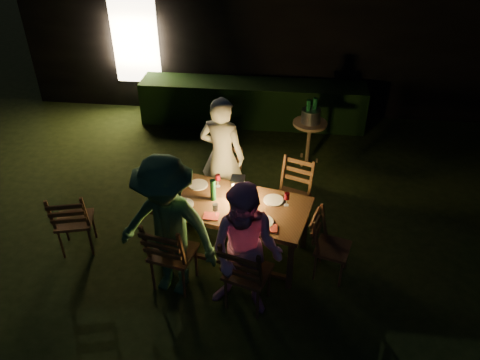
# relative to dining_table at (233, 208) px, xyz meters

# --- Properties ---
(garden_envelope) EXTENTS (40.00, 40.00, 3.20)m
(garden_envelope) POSITION_rel_dining_table_xyz_m (0.40, 6.08, 0.89)
(garden_envelope) COLOR black
(garden_envelope) RESTS_ON ground
(dining_table) EXTENTS (1.98, 1.29, 0.76)m
(dining_table) POSITION_rel_dining_table_xyz_m (0.00, 0.00, 0.00)
(dining_table) COLOR #462C17
(dining_table) RESTS_ON ground
(chair_near_left) EXTENTS (0.56, 0.59, 1.06)m
(chair_near_left) POSITION_rel_dining_table_xyz_m (-0.61, -0.65, -0.36)
(chair_near_left) COLOR #462C17
(chair_near_left) RESTS_ON ground
(chair_near_right) EXTENTS (0.58, 0.61, 1.03)m
(chair_near_right) POSITION_rel_dining_table_xyz_m (0.26, -0.85, -0.37)
(chair_near_right) COLOR #462C17
(chair_near_right) RESTS_ON ground
(chair_far_left) EXTENTS (0.56, 0.58, 0.99)m
(chair_far_left) POSITION_rel_dining_table_xyz_m (-0.27, 0.85, -0.38)
(chair_far_left) COLOR #462C17
(chair_far_left) RESTS_ON ground
(chair_far_right) EXTENTS (0.57, 0.59, 0.99)m
(chair_far_right) POSITION_rel_dining_table_xyz_m (0.71, 0.63, -0.39)
(chair_far_right) COLOR #462C17
(chair_far_right) RESTS_ON ground
(chair_end) EXTENTS (0.52, 0.50, 0.90)m
(chair_end) POSITION_rel_dining_table_xyz_m (1.20, -0.27, -0.41)
(chair_end) COLOR #462C17
(chair_end) RESTS_ON ground
(chair_spare) EXTENTS (0.54, 0.57, 0.98)m
(chair_spare) POSITION_rel_dining_table_xyz_m (-1.98, -0.18, -0.39)
(chair_spare) COLOR #462C17
(chair_spare) RESTS_ON ground
(person_house_side) EXTENTS (0.71, 0.55, 1.73)m
(person_house_side) POSITION_rel_dining_table_xyz_m (-0.26, 0.90, 0.18)
(person_house_side) COLOR #EFEBCB
(person_house_side) RESTS_ON ground
(person_opp_right) EXTENTS (0.91, 0.78, 1.63)m
(person_opp_right) POSITION_rel_dining_table_xyz_m (0.26, -0.90, 0.13)
(person_opp_right) COLOR #E19ACB
(person_opp_right) RESTS_ON ground
(person_opp_left) EXTENTS (1.27, 0.90, 1.78)m
(person_opp_left) POSITION_rel_dining_table_xyz_m (-0.62, -0.70, 0.21)
(person_opp_left) COLOR #31633A
(person_opp_left) RESTS_ON ground
(lantern) EXTENTS (0.16, 0.16, 0.35)m
(lantern) POSITION_rel_dining_table_xyz_m (0.06, 0.04, 0.23)
(lantern) COLOR white
(lantern) RESTS_ON dining_table
(plate_far_left) EXTENTS (0.25, 0.25, 0.01)m
(plate_far_left) POSITION_rel_dining_table_xyz_m (-0.49, 0.34, 0.08)
(plate_far_left) COLOR white
(plate_far_left) RESTS_ON dining_table
(plate_near_left) EXTENTS (0.25, 0.25, 0.01)m
(plate_near_left) POSITION_rel_dining_table_xyz_m (-0.59, -0.09, 0.08)
(plate_near_left) COLOR white
(plate_near_left) RESTS_ON dining_table
(plate_far_right) EXTENTS (0.25, 0.25, 0.01)m
(plate_far_right) POSITION_rel_dining_table_xyz_m (0.49, 0.11, 0.08)
(plate_far_right) COLOR white
(plate_far_right) RESTS_ON dining_table
(plate_near_right) EXTENTS (0.25, 0.25, 0.01)m
(plate_near_right) POSITION_rel_dining_table_xyz_m (0.39, -0.31, 0.08)
(plate_near_right) COLOR white
(plate_near_right) RESTS_ON dining_table
(wineglass_a) EXTENTS (0.06, 0.06, 0.18)m
(wineglass_a) POSITION_rel_dining_table_xyz_m (-0.23, 0.34, 0.16)
(wineglass_a) COLOR #59070F
(wineglass_a) RESTS_ON dining_table
(wineglass_b) EXTENTS (0.06, 0.06, 0.18)m
(wineglass_b) POSITION_rel_dining_table_xyz_m (-0.73, 0.04, 0.16)
(wineglass_b) COLOR #59070F
(wineglass_b) RESTS_ON dining_table
(wineglass_c) EXTENTS (0.06, 0.06, 0.18)m
(wineglass_c) POSITION_rel_dining_table_xyz_m (0.23, -0.34, 0.16)
(wineglass_c) COLOR #59070F
(wineglass_c) RESTS_ON dining_table
(wineglass_d) EXTENTS (0.06, 0.06, 0.18)m
(wineglass_d) POSITION_rel_dining_table_xyz_m (0.64, 0.04, 0.16)
(wineglass_d) COLOR #59070F
(wineglass_d) RESTS_ON dining_table
(wineglass_e) EXTENTS (0.06, 0.06, 0.18)m
(wineglass_e) POSITION_rel_dining_table_xyz_m (-0.16, -0.27, 0.16)
(wineglass_e) COLOR silver
(wineglass_e) RESTS_ON dining_table
(bottle_table) EXTENTS (0.07, 0.07, 0.28)m
(bottle_table) POSITION_rel_dining_table_xyz_m (-0.24, 0.06, 0.22)
(bottle_table) COLOR #0F471E
(bottle_table) RESTS_ON dining_table
(napkin_left) EXTENTS (0.18, 0.14, 0.01)m
(napkin_left) POSITION_rel_dining_table_xyz_m (-0.22, -0.28, 0.08)
(napkin_left) COLOR red
(napkin_left) RESTS_ON dining_table
(napkin_right) EXTENTS (0.18, 0.14, 0.01)m
(napkin_right) POSITION_rel_dining_table_xyz_m (0.47, -0.42, 0.08)
(napkin_right) COLOR red
(napkin_right) RESTS_ON dining_table
(phone) EXTENTS (0.14, 0.07, 0.01)m
(phone) POSITION_rel_dining_table_xyz_m (-0.67, -0.15, 0.08)
(phone) COLOR black
(phone) RESTS_ON dining_table
(side_table) EXTENTS (0.55, 0.55, 0.74)m
(side_table) POSITION_rel_dining_table_xyz_m (0.96, 2.31, -0.03)
(side_table) COLOR olive
(side_table) RESTS_ON ground
(ice_bucket) EXTENTS (0.30, 0.30, 0.22)m
(ice_bucket) POSITION_rel_dining_table_xyz_m (0.96, 2.31, 0.17)
(ice_bucket) COLOR #A5A8AD
(ice_bucket) RESTS_ON side_table
(bottle_bucket_a) EXTENTS (0.07, 0.07, 0.32)m
(bottle_bucket_a) POSITION_rel_dining_table_xyz_m (0.91, 2.27, 0.22)
(bottle_bucket_a) COLOR #0F471E
(bottle_bucket_a) RESTS_ON side_table
(bottle_bucket_b) EXTENTS (0.07, 0.07, 0.32)m
(bottle_bucket_b) POSITION_rel_dining_table_xyz_m (1.01, 2.35, 0.22)
(bottle_bucket_b) COLOR #0F471E
(bottle_bucket_b) RESTS_ON side_table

